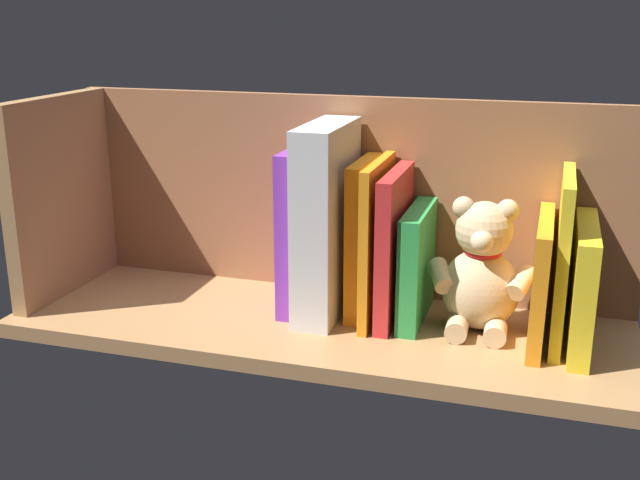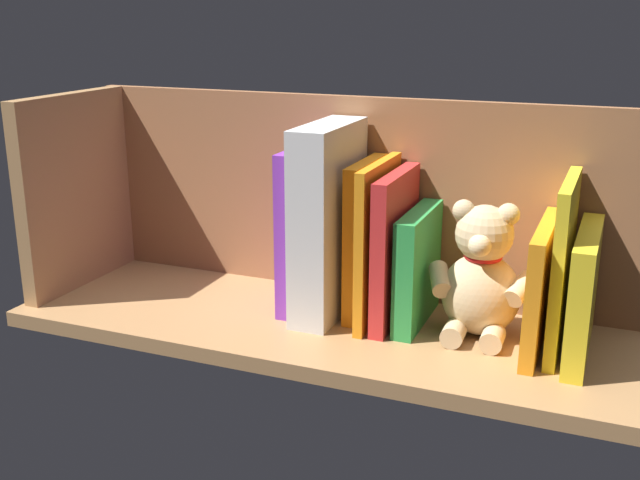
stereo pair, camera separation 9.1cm
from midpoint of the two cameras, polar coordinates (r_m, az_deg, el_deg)
name	(u,v)px [view 1 (the left image)]	position (r cm, az deg, el deg)	size (l,w,h in cm)	color
ground_plane	(320,325)	(112.15, -2.35, -6.38)	(87.90, 30.61, 2.20)	#A87A4C
shelf_back_panel	(345,196)	(118.76, -0.35, 3.30)	(87.90, 1.50, 30.56)	#9E6540
shelf_side_divider	(61,196)	(126.74, -20.67, 3.07)	(2.40, 24.61, 30.56)	#A87A4C
book_0	(582,285)	(105.18, 16.56, -3.27)	(2.72, 19.56, 16.36)	yellow
book_1	(562,258)	(105.08, 15.16, -1.36)	(1.50, 17.72, 22.64)	yellow
book_2	(541,280)	(105.38, 13.69, -2.91)	(1.91, 19.22, 16.71)	orange
teddy_bear	(481,272)	(106.97, 9.50, -2.42)	(15.16, 12.05, 18.69)	#D1B284
book_3	(417,265)	(109.23, 4.83, -1.87)	(2.90, 15.52, 16.34)	green
book_4	(394,246)	(108.75, 3.14, -0.48)	(2.14, 16.33, 21.53)	red
book_5	(377,240)	(108.97, 1.85, -0.06)	(1.37, 16.70, 22.86)	orange
book_6	(363,237)	(111.07, 0.85, 0.19)	(2.02, 13.61, 22.54)	orange
dictionary_thick_white	(329,221)	(109.84, -1.72, 1.42)	(5.58, 17.40, 27.79)	silver
book_7	(300,228)	(113.25, -3.82, 0.85)	(2.69, 14.75, 23.95)	purple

